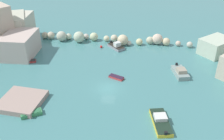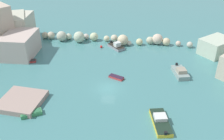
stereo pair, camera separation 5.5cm
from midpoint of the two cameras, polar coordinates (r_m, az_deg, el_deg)
cove_water at (r=48.53m, az=-0.84°, el=-4.05°), size 160.00×160.00×0.00m
cliff_headland_left at (r=68.87m, az=-22.63°, el=7.59°), size 20.29×22.18×10.40m
rock_breakwater at (r=66.63m, az=-0.95°, el=6.93°), size 38.71×4.50×2.78m
stone_dock at (r=47.15m, az=-19.11°, el=-6.42°), size 7.42×7.40×0.92m
channel_buoy at (r=64.05m, az=-2.34°, el=5.12°), size 0.61×0.61×0.61m
moored_boat_0 at (r=54.16m, az=14.70°, el=-0.49°), size 3.45×5.41×1.61m
moored_boat_1 at (r=63.70m, az=0.98°, el=5.22°), size 4.65×4.75×1.72m
moored_boat_2 at (r=60.18m, az=-17.34°, el=1.89°), size 2.57×1.86×0.44m
moored_boat_3 at (r=44.12m, az=-17.20°, el=-9.03°), size 3.52×2.85×0.69m
moored_boat_4 at (r=41.24m, az=10.60°, el=-10.99°), size 3.59×6.48×1.25m
moored_boat_5 at (r=51.46m, az=0.97°, el=-1.59°), size 3.18×2.21×0.46m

